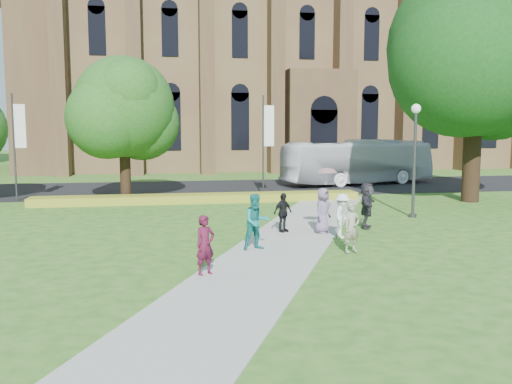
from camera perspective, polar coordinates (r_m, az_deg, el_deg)
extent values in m
plane|color=#2C5B1B|center=(19.11, 3.04, -6.31)|extent=(160.00, 160.00, 0.00)
cube|color=black|center=(38.61, -3.49, 0.42)|extent=(160.00, 10.00, 0.02)
cube|color=#B2B2A8|center=(20.05, 2.41, -5.61)|extent=(15.58, 28.54, 0.04)
cube|color=gold|center=(31.68, -5.76, -0.63)|extent=(18.00, 1.40, 0.45)
cube|color=brown|center=(59.97, 4.04, 10.85)|extent=(52.00, 16.00, 17.00)
cube|color=brown|center=(52.55, -21.58, 13.14)|extent=(3.50, 3.50, 21.00)
cube|color=brown|center=(51.13, 6.41, 7.02)|extent=(6.00, 2.50, 9.00)
cylinder|color=#38383D|center=(27.31, 15.54, 2.53)|extent=(0.14, 0.14, 4.80)
sphere|color=white|center=(27.25, 15.72, 8.03)|extent=(0.44, 0.44, 0.44)
cylinder|color=#38383D|center=(27.58, 15.39, -2.29)|extent=(0.36, 0.36, 0.15)
cylinder|color=#332114|center=(33.81, 20.82, 4.66)|extent=(0.96, 0.96, 6.60)
sphere|color=#103C11|center=(34.03, 21.20, 13.26)|extent=(9.60, 9.60, 9.60)
cylinder|color=#332114|center=(32.78, -12.96, 2.71)|extent=(0.60, 0.60, 4.12)
sphere|color=#184E17|center=(32.71, -13.11, 8.28)|extent=(5.60, 5.60, 5.60)
cylinder|color=#38383D|center=(33.92, 0.73, 4.60)|extent=(0.10, 0.10, 6.00)
cube|color=white|center=(33.96, 1.31, 6.63)|extent=(0.60, 0.02, 2.40)
cylinder|color=#38383D|center=(34.29, -23.02, 4.08)|extent=(0.10, 0.10, 6.00)
cube|color=white|center=(34.18, -22.54, 6.11)|extent=(0.60, 0.02, 2.40)
imported|color=white|center=(41.30, 10.16, 2.97)|extent=(11.65, 5.35, 3.16)
imported|color=#4B1128|center=(16.43, -5.12, -5.30)|extent=(0.75, 0.67, 1.72)
imported|color=#177573|center=(19.56, 0.02, -2.99)|extent=(1.06, 0.90, 1.92)
imported|color=white|center=(21.73, 8.61, -2.38)|extent=(1.09, 1.26, 1.69)
imported|color=black|center=(22.74, 2.70, -2.06)|extent=(0.99, 0.80, 1.57)
imported|color=slate|center=(22.64, 6.69, -1.85)|extent=(1.02, 1.02, 1.79)
imported|color=#2D2A32|center=(24.07, 11.02, -1.29)|extent=(1.23, 1.83, 1.89)
imported|color=gray|center=(19.42, 9.56, -3.51)|extent=(0.71, 0.57, 1.69)
imported|color=#EDA7AB|center=(22.63, 7.10, 1.33)|extent=(1.05, 1.05, 0.71)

